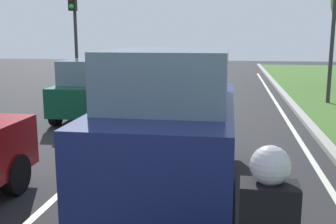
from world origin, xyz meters
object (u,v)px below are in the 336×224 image
(car_suv_ahead, at_px, (172,120))
(car_hatchback_far, at_px, (94,89))
(traffic_light_overhead_left, at_px, (74,20))
(rider_person, at_px, (268,221))
(traffic_light_near_right, at_px, (336,6))

(car_suv_ahead, relative_size, car_hatchback_far, 1.21)
(car_suv_ahead, bearing_deg, traffic_light_overhead_left, 118.42)
(car_hatchback_far, distance_m, traffic_light_overhead_left, 6.18)
(rider_person, xyz_separation_m, traffic_light_near_right, (3.21, 12.55, 2.33))
(traffic_light_overhead_left, bearing_deg, car_suv_ahead, -61.19)
(car_hatchback_far, relative_size, rider_person, 3.21)
(car_suv_ahead, xyz_separation_m, traffic_light_near_right, (4.40, 9.14, 2.35))
(traffic_light_near_right, bearing_deg, rider_person, -104.33)
(traffic_light_near_right, bearing_deg, car_suv_ahead, -115.72)
(rider_person, bearing_deg, traffic_light_near_right, 77.16)
(car_hatchback_far, distance_m, rider_person, 9.94)
(car_hatchback_far, bearing_deg, traffic_light_overhead_left, 115.96)
(traffic_light_near_right, distance_m, traffic_light_overhead_left, 10.35)
(traffic_light_overhead_left, bearing_deg, car_hatchback_far, -62.86)
(car_hatchback_far, bearing_deg, rider_person, -64.82)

